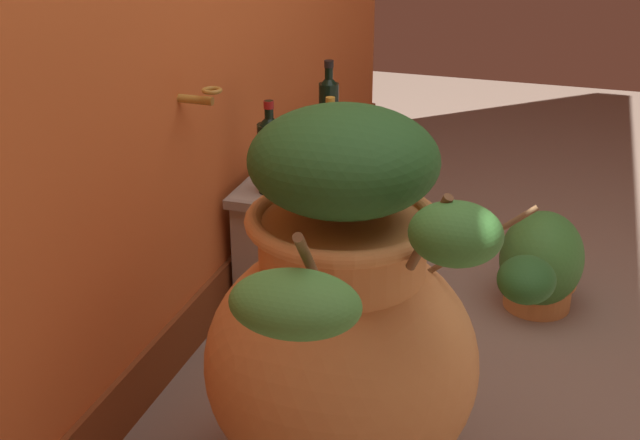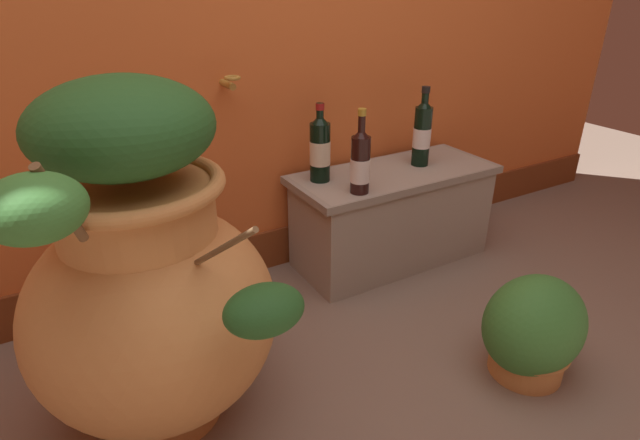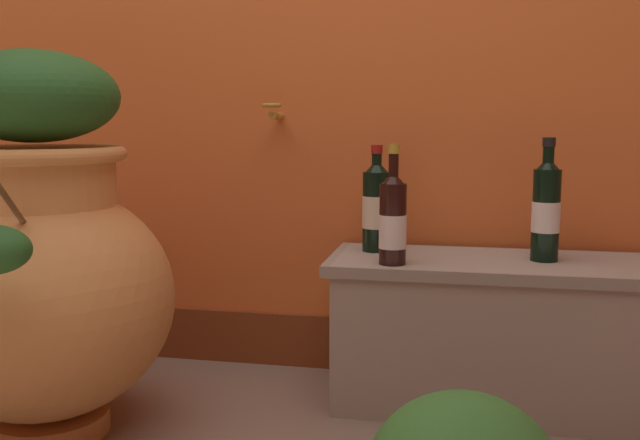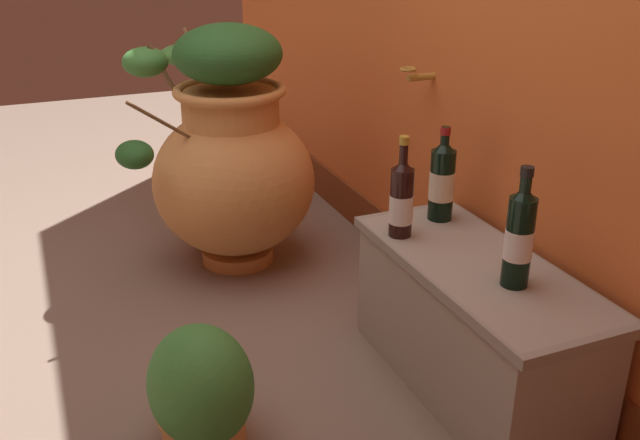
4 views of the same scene
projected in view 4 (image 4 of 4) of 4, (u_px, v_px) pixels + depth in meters
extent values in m
plane|color=#7A6656|center=(128.00, 336.00, 2.36)|extent=(7.00, 7.00, 0.00)
cube|color=brown|center=(417.00, 257.00, 2.71)|extent=(4.40, 0.02, 0.17)
cylinder|color=#B28433|center=(421.00, 77.00, 2.39)|extent=(0.02, 0.10, 0.02)
torus|color=#B28433|center=(408.00, 69.00, 2.36)|extent=(0.06, 0.06, 0.01)
cylinder|color=#D68E4C|center=(238.00, 253.00, 2.88)|extent=(0.28, 0.28, 0.05)
ellipsoid|color=#D68E4C|center=(234.00, 181.00, 2.75)|extent=(0.63, 0.63, 0.57)
cylinder|color=#D68E4C|center=(231.00, 112.00, 2.64)|extent=(0.36, 0.36, 0.16)
torus|color=#D68E4C|center=(230.00, 91.00, 2.61)|extent=(0.42, 0.42, 0.04)
cylinder|color=brown|center=(163.00, 70.00, 2.64)|extent=(0.07, 0.09, 0.19)
ellipsoid|color=#387A33|center=(145.00, 62.00, 2.65)|extent=(0.17, 0.17, 0.11)
cylinder|color=brown|center=(160.00, 121.00, 2.45)|extent=(0.07, 0.23, 0.18)
ellipsoid|color=#235623|center=(135.00, 155.00, 2.42)|extent=(0.16, 0.13, 0.09)
cylinder|color=brown|center=(197.00, 62.00, 2.86)|extent=(0.25, 0.05, 0.25)
ellipsoid|color=#428438|center=(185.00, 54.00, 2.96)|extent=(0.17, 0.22, 0.09)
ellipsoid|color=#235623|center=(228.00, 54.00, 2.56)|extent=(0.40, 0.40, 0.22)
cube|color=#9E9384|center=(474.00, 326.00, 2.04)|extent=(0.81, 0.34, 0.40)
cube|color=gray|center=(479.00, 268.00, 1.96)|extent=(0.86, 0.36, 0.03)
cylinder|color=black|center=(519.00, 243.00, 1.80)|extent=(0.07, 0.07, 0.24)
cone|color=black|center=(525.00, 194.00, 1.75)|extent=(0.07, 0.07, 0.04)
cylinder|color=black|center=(526.00, 183.00, 1.73)|extent=(0.03, 0.03, 0.08)
cylinder|color=black|center=(527.00, 171.00, 1.72)|extent=(0.03, 0.03, 0.02)
cylinder|color=silver|center=(518.00, 244.00, 1.80)|extent=(0.07, 0.07, 0.08)
cylinder|color=black|center=(442.00, 185.00, 2.20)|extent=(0.08, 0.08, 0.22)
cone|color=black|center=(444.00, 146.00, 2.15)|extent=(0.08, 0.08, 0.04)
cylinder|color=black|center=(445.00, 139.00, 2.14)|extent=(0.03, 0.03, 0.08)
cylinder|color=maroon|center=(446.00, 131.00, 2.13)|extent=(0.03, 0.03, 0.02)
cylinder|color=beige|center=(442.00, 185.00, 2.20)|extent=(0.08, 0.08, 0.09)
cylinder|color=black|center=(401.00, 203.00, 2.09)|extent=(0.07, 0.07, 0.21)
cone|color=black|center=(403.00, 165.00, 2.04)|extent=(0.07, 0.07, 0.04)
cylinder|color=black|center=(404.00, 153.00, 2.03)|extent=(0.03, 0.03, 0.10)
cylinder|color=#B7932D|center=(404.00, 140.00, 2.01)|extent=(0.03, 0.03, 0.02)
cylinder|color=silver|center=(401.00, 209.00, 2.10)|extent=(0.07, 0.07, 0.09)
cylinder|color=#D68E4C|center=(204.00, 423.00, 1.88)|extent=(0.22, 0.22, 0.11)
torus|color=#C58346|center=(203.00, 411.00, 1.86)|extent=(0.24, 0.24, 0.02)
ellipsoid|color=#387A33|center=(201.00, 384.00, 1.83)|extent=(0.33, 0.27, 0.31)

